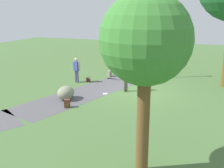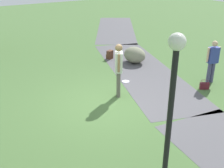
% 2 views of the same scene
% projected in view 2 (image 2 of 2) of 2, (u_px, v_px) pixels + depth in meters
% --- Properties ---
extents(ground_plane, '(48.00, 48.00, 0.00)m').
position_uv_depth(ground_plane, '(106.00, 103.00, 8.91)').
color(ground_plane, '#476937').
extents(footpath_segment_mid, '(8.34, 4.61, 0.01)m').
position_uv_depth(footpath_segment_mid, '(142.00, 70.00, 11.61)').
color(footpath_segment_mid, '#525055').
rests_on(footpath_segment_mid, ground).
extents(footpath_segment_far, '(8.05, 6.23, 0.01)m').
position_uv_depth(footpath_segment_far, '(116.00, 29.00, 18.82)').
color(footpath_segment_far, '#525055').
rests_on(footpath_segment_far, ground).
extents(lamp_post, '(0.28, 0.28, 3.18)m').
position_uv_depth(lamp_post, '(171.00, 104.00, 4.61)').
color(lamp_post, black).
rests_on(lamp_post, ground).
extents(lawn_boulder, '(1.14, 0.95, 0.71)m').
position_uv_depth(lawn_boulder, '(135.00, 55.00, 12.34)').
color(lawn_boulder, gray).
rests_on(lawn_boulder, ground).
extents(woman_with_handbag, '(0.33, 0.50, 1.59)m').
position_uv_depth(woman_with_handbag, '(213.00, 59.00, 10.08)').
color(woman_with_handbag, '#484870').
rests_on(woman_with_handbag, ground).
extents(man_near_boulder, '(0.45, 0.39, 1.80)m').
position_uv_depth(man_near_boulder, '(119.00, 67.00, 8.96)').
color(man_near_boulder, '#655F55').
rests_on(man_near_boulder, ground).
extents(handbag_on_grass, '(0.37, 0.37, 0.31)m').
position_uv_depth(handbag_on_grass, '(204.00, 85.00, 9.83)').
color(handbag_on_grass, maroon).
rests_on(handbag_on_grass, ground).
extents(backpack_by_boulder, '(0.34, 0.34, 0.40)m').
position_uv_depth(backpack_by_boulder, '(110.00, 55.00, 12.90)').
color(backpack_by_boulder, brown).
rests_on(backpack_by_boulder, ground).
extents(frisbee_on_grass, '(0.28, 0.28, 0.02)m').
position_uv_depth(frisbee_on_grass, '(126.00, 81.00, 10.48)').
color(frisbee_on_grass, white).
rests_on(frisbee_on_grass, ground).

